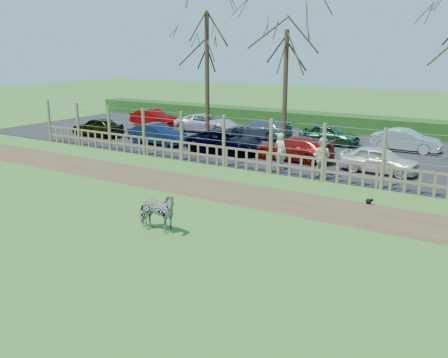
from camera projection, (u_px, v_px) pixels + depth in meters
The scene contains 21 objects.
ground at pixel (157, 224), 16.13m from camera, with size 120.00×120.00×0.00m, color #63A43F.
dirt_strip at pixel (230, 191), 19.80m from camera, with size 34.00×2.80×0.01m, color brown.
asphalt at pixel (323, 149), 27.97m from camera, with size 44.00×13.00×0.04m, color #232326.
hedge at pixel (362, 125), 33.55m from camera, with size 46.00×2.00×1.10m, color #1E4716.
fence at pixel (271, 156), 22.46m from camera, with size 30.16×0.16×2.50m.
tree_left at pixel (207, 47), 28.28m from camera, with size 4.80×4.80×7.88m.
tree_mid at pixel (286, 61), 26.96m from camera, with size 4.80×4.80×6.83m.
zebra at pixel (156, 212), 15.28m from camera, with size 0.70×1.53×1.29m, color gray.
visitor_a at pixel (280, 151), 23.08m from camera, with size 0.63×0.41×1.72m, color beige.
visitor_b at pixel (322, 157), 21.84m from camera, with size 0.84×0.65×1.72m, color beige.
crow at pixel (369, 201), 18.18m from camera, with size 0.29×0.21×0.23m.
car_0 at pixel (98, 127), 31.96m from camera, with size 1.42×3.52×1.20m, color black.
car_1 at pixel (157, 134), 29.29m from camera, with size 1.27×3.64×1.20m, color #121F47.
car_2 at pixel (226, 142), 26.91m from camera, with size 1.99×4.32×1.20m, color black.
car_3 at pixel (293, 148), 25.09m from camera, with size 1.68×4.13×1.20m, color maroon.
car_4 at pixel (379, 160), 22.52m from camera, with size 1.42×3.52×1.20m, color white.
car_7 at pixel (153, 118), 36.30m from camera, with size 1.27×3.64×1.20m, color #880606.
car_8 at pixel (207, 123), 33.62m from camera, with size 1.99×4.32×1.20m, color silver.
car_9 at pixel (260, 129), 31.19m from camera, with size 1.68×4.13×1.20m, color #505C70.
car_10 at pixel (329, 135), 29.11m from camera, with size 1.42×3.52×1.20m, color #245835.
car_11 at pixel (406, 140), 27.27m from camera, with size 1.27×3.64×1.20m, color #ABC3C6.
Camera 1 is at (10.00, -11.69, 5.50)m, focal length 40.00 mm.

